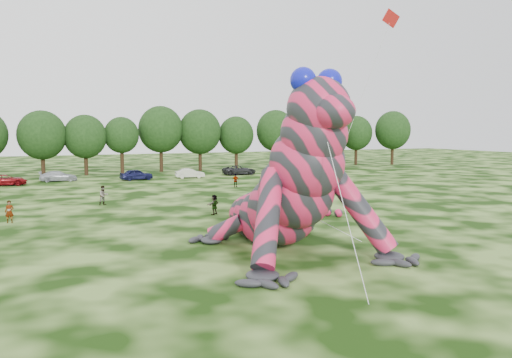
{
  "coord_description": "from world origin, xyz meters",
  "views": [
    {
      "loc": [
        -11.03,
        -20.56,
        6.74
      ],
      "look_at": [
        0.16,
        4.69,
        4.0
      ],
      "focal_mm": 35.0,
      "sensor_mm": 36.0,
      "label": 1
    }
  ],
  "objects": [
    {
      "name": "ground",
      "position": [
        0.0,
        0.0,
        0.0
      ],
      "size": [
        240.0,
        240.0,
        0.0
      ],
      "primitive_type": "plane",
      "color": "#16330A",
      "rests_on": "ground"
    },
    {
      "name": "inflatable_gecko",
      "position": [
        1.54,
        5.69,
        4.9
      ],
      "size": [
        17.51,
        20.45,
        9.81
      ],
      "primitive_type": null,
      "rotation": [
        0.0,
        0.0,
        0.05
      ],
      "color": "#D42150",
      "rests_on": "ground"
    },
    {
      "name": "flying_kite",
      "position": [
        12.14,
        8.96,
        13.54
      ],
      "size": [
        3.62,
        5.34,
        15.68
      ],
      "color": "red",
      "rests_on": "ground"
    },
    {
      "name": "tree_7",
      "position": [
        -10.08,
        56.8,
        4.74
      ],
      "size": [
        6.68,
        6.01,
        9.48
      ],
      "primitive_type": null,
      "color": "black",
      "rests_on": "ground"
    },
    {
      "name": "tree_8",
      "position": [
        -4.22,
        56.99,
        4.47
      ],
      "size": [
        6.14,
        5.53,
        8.94
      ],
      "primitive_type": null,
      "color": "black",
      "rests_on": "ground"
    },
    {
      "name": "tree_9",
      "position": [
        1.06,
        57.35,
        4.34
      ],
      "size": [
        5.27,
        4.74,
        8.68
      ],
      "primitive_type": null,
      "color": "black",
      "rests_on": "ground"
    },
    {
      "name": "tree_10",
      "position": [
        7.4,
        58.58,
        5.25
      ],
      "size": [
        7.09,
        6.38,
        10.5
      ],
      "primitive_type": null,
      "color": "black",
      "rests_on": "ground"
    },
    {
      "name": "tree_11",
      "position": [
        13.79,
        58.2,
        5.03
      ],
      "size": [
        7.01,
        6.31,
        10.07
      ],
      "primitive_type": null,
      "color": "black",
      "rests_on": "ground"
    },
    {
      "name": "tree_12",
      "position": [
        20.01,
        57.74,
        4.49
      ],
      "size": [
        5.99,
        5.39,
        8.97
      ],
      "primitive_type": null,
      "color": "black",
      "rests_on": "ground"
    },
    {
      "name": "tree_13",
      "position": [
        27.13,
        57.13,
        5.06
      ],
      "size": [
        6.83,
        6.15,
        10.13
      ],
      "primitive_type": null,
      "color": "black",
      "rests_on": "ground"
    },
    {
      "name": "tree_14",
      "position": [
        33.46,
        58.72,
        4.7
      ],
      "size": [
        6.82,
        6.14,
        9.4
      ],
      "primitive_type": null,
      "color": "black",
      "rests_on": "ground"
    },
    {
      "name": "tree_15",
      "position": [
        38.47,
        57.77,
        4.82
      ],
      "size": [
        7.17,
        6.45,
        9.63
      ],
      "primitive_type": null,
      "color": "black",
      "rests_on": "ground"
    },
    {
      "name": "tree_16",
      "position": [
        45.45,
        59.37,
        4.69
      ],
      "size": [
        6.26,
        5.63,
        9.37
      ],
      "primitive_type": null,
      "color": "black",
      "rests_on": "ground"
    },
    {
      "name": "tree_17",
      "position": [
        51.95,
        56.66,
        5.15
      ],
      "size": [
        6.98,
        6.28,
        10.3
      ],
      "primitive_type": null,
      "color": "black",
      "rests_on": "ground"
    },
    {
      "name": "car_2",
      "position": [
        -14.42,
        46.48,
        0.66
      ],
      "size": [
        4.77,
        2.25,
        1.32
      ],
      "primitive_type": "imported",
      "rotation": [
        0.0,
        0.0,
        1.56
      ],
      "color": "maroon",
      "rests_on": "ground"
    },
    {
      "name": "car_3",
      "position": [
        -8.41,
        49.18,
        0.68
      ],
      "size": [
        4.76,
        2.14,
        1.35
      ],
      "primitive_type": "imported",
      "rotation": [
        0.0,
        0.0,
        1.52
      ],
      "color": "#AAAEB4",
      "rests_on": "ground"
    },
    {
      "name": "car_4",
      "position": [
        1.24,
        46.73,
        0.74
      ],
      "size": [
        4.52,
        2.27,
        1.48
      ],
      "primitive_type": "imported",
      "rotation": [
        0.0,
        0.0,
        1.7
      ],
      "color": "#141643",
      "rests_on": "ground"
    },
    {
      "name": "car_5",
      "position": [
        8.58,
        46.49,
        0.66
      ],
      "size": [
        4.14,
        1.81,
        1.32
      ],
      "primitive_type": "imported",
      "rotation": [
        0.0,
        0.0,
        1.47
      ],
      "color": "beige",
      "rests_on": "ground"
    },
    {
      "name": "car_6",
      "position": [
        16.8,
        48.42,
        0.7
      ],
      "size": [
        5.1,
        2.44,
        1.41
      ],
      "primitive_type": "imported",
      "rotation": [
        0.0,
        0.0,
        1.55
      ],
      "color": "#242326",
      "rests_on": "ground"
    },
    {
      "name": "car_7",
      "position": [
        28.67,
        47.49,
        0.67
      ],
      "size": [
        4.64,
        1.94,
        1.34
      ],
      "primitive_type": "imported",
      "rotation": [
        0.0,
        0.0,
        1.58
      ],
      "color": "silver",
      "rests_on": "ground"
    },
    {
      "name": "spectator_0",
      "position": [
        -12.92,
        19.25,
        0.82
      ],
      "size": [
        0.66,
        0.49,
        1.64
      ],
      "primitive_type": "imported",
      "rotation": [
        0.0,
        0.0,
        6.12
      ],
      "color": "gray",
      "rests_on": "ground"
    },
    {
      "name": "spectator_2",
      "position": [
        13.55,
        27.55,
        0.82
      ],
      "size": [
        1.21,
        0.98,
        1.64
      ],
      "primitive_type": "imported",
      "rotation": [
        0.0,
        0.0,
        5.87
      ],
      "color": "gray",
      "rests_on": "ground"
    },
    {
      "name": "spectator_1",
      "position": [
        -5.6,
        25.51,
        0.87
      ],
      "size": [
        1.0,
        0.87,
        1.74
      ],
      "primitive_type": "imported",
      "rotation": [
        0.0,
        0.0,
        0.29
      ],
      "color": "gray",
      "rests_on": "ground"
    },
    {
      "name": "spectator_3",
      "position": [
        10.31,
        33.57,
        0.8
      ],
      "size": [
        0.95,
        0.42,
        1.6
      ],
      "primitive_type": "imported",
      "rotation": [
        0.0,
        0.0,
        0.03
      ],
      "color": "gray",
      "rests_on": "ground"
    },
    {
      "name": "spectator_5",
      "position": [
        1.83,
        16.69,
        0.8
      ],
      "size": [
        1.46,
        1.26,
        1.59
      ],
      "primitive_type": "imported",
      "rotation": [
        0.0,
        0.0,
        3.79
      ],
      "color": "gray",
      "rests_on": "ground"
    }
  ]
}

